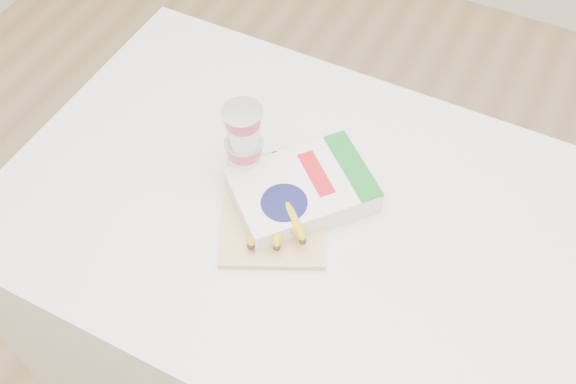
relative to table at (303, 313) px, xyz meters
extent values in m
plane|color=tan|center=(0.00, 0.00, -0.44)|extent=(4.00, 4.00, 0.00)
cube|color=silver|center=(0.00, 0.00, 0.00)|extent=(1.17, 0.78, 0.88)
cube|color=#DEC97A|center=(-0.05, -0.03, 0.45)|extent=(0.29, 0.32, 0.01)
cube|color=#382816|center=(-0.07, 0.00, 0.48)|extent=(0.06, 0.06, 0.03)
ellipsoid|color=gold|center=(-0.06, -0.07, 0.47)|extent=(0.06, 0.15, 0.04)
sphere|color=#382816|center=(-0.05, -0.14, 0.47)|extent=(0.01, 0.01, 0.01)
ellipsoid|color=gold|center=(-0.03, -0.06, 0.48)|extent=(0.10, 0.14, 0.04)
sphere|color=#382816|center=(0.00, -0.12, 0.48)|extent=(0.01, 0.01, 0.01)
ellipsoid|color=gold|center=(-0.02, -0.05, 0.48)|extent=(0.13, 0.12, 0.04)
sphere|color=#382816|center=(0.03, -0.09, 0.48)|extent=(0.01, 0.01, 0.01)
cylinder|color=silver|center=(-0.14, 0.01, 0.63)|extent=(0.07, 0.07, 0.00)
cube|color=white|center=(-0.02, 0.02, 0.47)|extent=(0.29, 0.30, 0.05)
cube|color=#197324|center=(0.05, 0.09, 0.50)|extent=(0.16, 0.15, 0.00)
cylinder|color=#121544|center=(-0.03, -0.04, 0.50)|extent=(0.12, 0.12, 0.00)
cube|color=red|center=(0.00, 0.05, 0.50)|extent=(0.10, 0.09, 0.00)
camera|label=1|loc=(0.28, -0.65, 1.43)|focal=40.00mm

